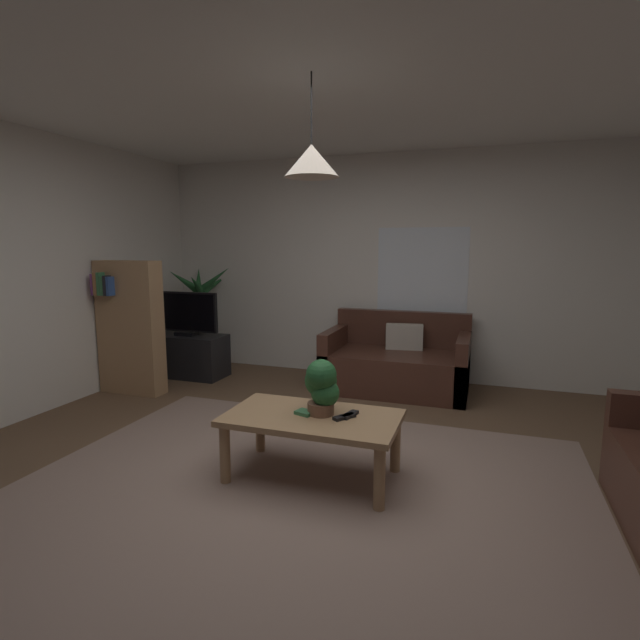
# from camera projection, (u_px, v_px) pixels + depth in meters

# --- Properties ---
(floor) EXTENTS (5.63, 5.59, 0.02)m
(floor) POSITION_uv_depth(u_px,v_px,m) (305.00, 484.00, 3.22)
(floor) COLOR brown
(floor) RESTS_ON ground
(rug) EXTENTS (3.66, 3.07, 0.01)m
(rug) POSITION_uv_depth(u_px,v_px,m) (294.00, 497.00, 3.03)
(rug) COLOR gray
(rug) RESTS_ON ground
(wall_back) EXTENTS (5.75, 0.06, 2.59)m
(wall_back) POSITION_uv_depth(u_px,v_px,m) (390.00, 268.00, 5.66)
(wall_back) COLOR silver
(wall_back) RESTS_ON ground
(ceiling) EXTENTS (5.63, 5.59, 0.02)m
(ceiling) POSITION_uv_depth(u_px,v_px,m) (303.00, 64.00, 2.82)
(ceiling) COLOR white
(window_pane) EXTENTS (1.01, 0.01, 1.16)m
(window_pane) POSITION_uv_depth(u_px,v_px,m) (422.00, 279.00, 5.53)
(window_pane) COLOR white
(couch_under_window) EXTENTS (1.51, 0.87, 0.82)m
(couch_under_window) POSITION_uv_depth(u_px,v_px,m) (397.00, 365.00, 5.27)
(couch_under_window) COLOR #47281E
(couch_under_window) RESTS_ON ground
(coffee_table) EXTENTS (1.15, 0.65, 0.44)m
(coffee_table) POSITION_uv_depth(u_px,v_px,m) (312.00, 424.00, 3.25)
(coffee_table) COLOR #A87F56
(coffee_table) RESTS_ON ground
(book_on_table_0) EXTENTS (0.14, 0.12, 0.02)m
(book_on_table_0) POSITION_uv_depth(u_px,v_px,m) (305.00, 413.00, 3.26)
(book_on_table_0) COLOR #387247
(book_on_table_0) RESTS_ON coffee_table
(remote_on_table_0) EXTENTS (0.09, 0.17, 0.02)m
(remote_on_table_0) POSITION_uv_depth(u_px,v_px,m) (350.00, 415.00, 3.22)
(remote_on_table_0) COLOR black
(remote_on_table_0) RESTS_ON coffee_table
(remote_on_table_1) EXTENTS (0.14, 0.16, 0.02)m
(remote_on_table_1) POSITION_uv_depth(u_px,v_px,m) (344.00, 417.00, 3.18)
(remote_on_table_1) COLOR black
(remote_on_table_1) RESTS_ON coffee_table
(potted_plant_on_table) EXTENTS (0.24, 0.25, 0.38)m
(potted_plant_on_table) POSITION_uv_depth(u_px,v_px,m) (322.00, 384.00, 3.24)
(potted_plant_on_table) COLOR brown
(potted_plant_on_table) RESTS_ON coffee_table
(tv_stand) EXTENTS (0.90, 0.44, 0.50)m
(tv_stand) POSITION_uv_depth(u_px,v_px,m) (188.00, 355.00, 5.82)
(tv_stand) COLOR black
(tv_stand) RESTS_ON ground
(tv) EXTENTS (0.83, 0.16, 0.52)m
(tv) POSITION_uv_depth(u_px,v_px,m) (186.00, 313.00, 5.72)
(tv) COLOR black
(tv) RESTS_ON tv_stand
(potted_palm_corner) EXTENTS (0.81, 0.84, 1.32)m
(potted_palm_corner) POSITION_uv_depth(u_px,v_px,m) (201.00, 321.00, 6.23)
(potted_palm_corner) COLOR beige
(potted_palm_corner) RESTS_ON ground
(bookshelf_corner) EXTENTS (0.70, 0.31, 1.40)m
(bookshelf_corner) POSITION_uv_depth(u_px,v_px,m) (130.00, 326.00, 5.10)
(bookshelf_corner) COLOR #A87F56
(bookshelf_corner) RESTS_ON ground
(pendant_lamp) EXTENTS (0.34, 0.34, 0.62)m
(pendant_lamp) POSITION_uv_depth(u_px,v_px,m) (312.00, 161.00, 2.99)
(pendant_lamp) COLOR black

